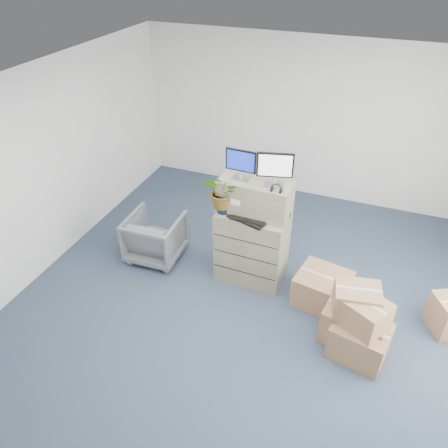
{
  "coord_description": "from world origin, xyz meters",
  "views": [
    {
      "loc": [
        1.22,
        -3.71,
        4.18
      ],
      "look_at": [
        -0.38,
        0.4,
        1.15
      ],
      "focal_mm": 35.0,
      "sensor_mm": 36.0,
      "label": 1
    }
  ],
  "objects_px": {
    "water_bottle": "(256,204)",
    "office_chair": "(155,235)",
    "potted_plant": "(223,195)",
    "filing_cabinet_lower": "(252,246)",
    "keyboard": "(247,219)",
    "monitor_right": "(275,168)",
    "monitor_left": "(241,163)"
  },
  "relations": [
    {
      "from": "monitor_right",
      "to": "keyboard",
      "type": "xyz_separation_m",
      "value": [
        -0.27,
        -0.18,
        -0.69
      ]
    },
    {
      "from": "water_bottle",
      "to": "monitor_left",
      "type": "bearing_deg",
      "value": 176.67
    },
    {
      "from": "keyboard",
      "to": "monitor_left",
      "type": "bearing_deg",
      "value": 146.97
    },
    {
      "from": "monitor_right",
      "to": "water_bottle",
      "type": "distance_m",
      "value": 0.6
    },
    {
      "from": "filing_cabinet_lower",
      "to": "monitor_right",
      "type": "xyz_separation_m",
      "value": [
        0.24,
        0.01,
        1.24
      ]
    },
    {
      "from": "monitor_right",
      "to": "water_bottle",
      "type": "xyz_separation_m",
      "value": [
        -0.21,
        0.0,
        -0.57
      ]
    },
    {
      "from": "water_bottle",
      "to": "potted_plant",
      "type": "bearing_deg",
      "value": -160.83
    },
    {
      "from": "keyboard",
      "to": "monitor_right",
      "type": "bearing_deg",
      "value": 50.58
    },
    {
      "from": "filing_cabinet_lower",
      "to": "potted_plant",
      "type": "xyz_separation_m",
      "value": [
        -0.37,
        -0.12,
        0.8
      ]
    },
    {
      "from": "monitor_right",
      "to": "potted_plant",
      "type": "height_order",
      "value": "monitor_right"
    },
    {
      "from": "monitor_right",
      "to": "potted_plant",
      "type": "distance_m",
      "value": 0.77
    },
    {
      "from": "potted_plant",
      "to": "water_bottle",
      "type": "bearing_deg",
      "value": 19.17
    },
    {
      "from": "monitor_right",
      "to": "keyboard",
      "type": "height_order",
      "value": "monitor_right"
    },
    {
      "from": "water_bottle",
      "to": "office_chair",
      "type": "xyz_separation_m",
      "value": [
        -1.51,
        -0.09,
        -0.82
      ]
    },
    {
      "from": "filing_cabinet_lower",
      "to": "office_chair",
      "type": "xyz_separation_m",
      "value": [
        -1.48,
        -0.07,
        -0.15
      ]
    },
    {
      "from": "filing_cabinet_lower",
      "to": "office_chair",
      "type": "bearing_deg",
      "value": -175.71
    },
    {
      "from": "keyboard",
      "to": "potted_plant",
      "type": "xyz_separation_m",
      "value": [
        -0.35,
        0.05,
        0.25
      ]
    },
    {
      "from": "potted_plant",
      "to": "keyboard",
      "type": "bearing_deg",
      "value": -7.56
    },
    {
      "from": "monitor_left",
      "to": "office_chair",
      "type": "distance_m",
      "value": 1.87
    },
    {
      "from": "filing_cabinet_lower",
      "to": "potted_plant",
      "type": "height_order",
      "value": "potted_plant"
    },
    {
      "from": "water_bottle",
      "to": "office_chair",
      "type": "height_order",
      "value": "water_bottle"
    },
    {
      "from": "filing_cabinet_lower",
      "to": "office_chair",
      "type": "relative_size",
      "value": 1.37
    },
    {
      "from": "monitor_left",
      "to": "potted_plant",
      "type": "bearing_deg",
      "value": -135.77
    },
    {
      "from": "monitor_right",
      "to": "water_bottle",
      "type": "height_order",
      "value": "monitor_right"
    },
    {
      "from": "filing_cabinet_lower",
      "to": "monitor_left",
      "type": "bearing_deg",
      "value": 172.61
    },
    {
      "from": "keyboard",
      "to": "office_chair",
      "type": "xyz_separation_m",
      "value": [
        -1.45,
        0.1,
        -0.7
      ]
    },
    {
      "from": "monitor_right",
      "to": "filing_cabinet_lower",
      "type": "bearing_deg",
      "value": 169.53
    },
    {
      "from": "potted_plant",
      "to": "office_chair",
      "type": "xyz_separation_m",
      "value": [
        -1.1,
        0.05,
        -0.95
      ]
    },
    {
      "from": "filing_cabinet_lower",
      "to": "monitor_right",
      "type": "bearing_deg",
      "value": 4.86
    },
    {
      "from": "monitor_left",
      "to": "water_bottle",
      "type": "xyz_separation_m",
      "value": [
        0.23,
        -0.01,
        -0.54
      ]
    },
    {
      "from": "water_bottle",
      "to": "potted_plant",
      "type": "xyz_separation_m",
      "value": [
        -0.4,
        -0.14,
        0.13
      ]
    },
    {
      "from": "monitor_left",
      "to": "potted_plant",
      "type": "xyz_separation_m",
      "value": [
        -0.17,
        -0.15,
        -0.42
      ]
    }
  ]
}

